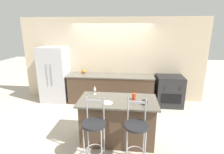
{
  "coord_description": "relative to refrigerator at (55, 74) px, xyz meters",
  "views": [
    {
      "loc": [
        0.61,
        -4.93,
        2.36
      ],
      "look_at": [
        0.15,
        -0.62,
        1.14
      ],
      "focal_mm": 28.0,
      "sensor_mm": 36.0,
      "label": 1
    }
  ],
  "objects": [
    {
      "name": "refrigerator",
      "position": [
        0.0,
        0.0,
        0.0
      ],
      "size": [
        0.85,
        0.73,
        1.79
      ],
      "color": "#BCBCC1",
      "rests_on": "ground_plane"
    },
    {
      "name": "ground_plane",
      "position": [
        1.84,
        -0.36,
        -0.9
      ],
      "size": [
        18.0,
        18.0,
        0.0
      ],
      "primitive_type": "plane",
      "color": "beige"
    },
    {
      "name": "oven_range",
      "position": [
        3.68,
        -0.0,
        -0.43
      ],
      "size": [
        0.8,
        0.72,
        0.94
      ],
      "color": "#28282B",
      "rests_on": "ground_plane"
    },
    {
      "name": "wine_glass",
      "position": [
        1.68,
        -1.72,
        0.19
      ],
      "size": [
        0.07,
        0.07,
        0.2
      ],
      "color": "white",
      "rests_on": "kitchen_island"
    },
    {
      "name": "pumpkin_decoration",
      "position": [
        0.93,
        0.19,
        0.08
      ],
      "size": [
        0.15,
        0.15,
        0.14
      ],
      "color": "orange",
      "rests_on": "back_counter"
    },
    {
      "name": "dinner_plate",
      "position": [
        2.02,
        -2.16,
        0.05
      ],
      "size": [
        0.21,
        0.21,
        0.02
      ],
      "color": "white",
      "rests_on": "kitchen_island"
    },
    {
      "name": "kitchen_island",
      "position": [
        2.22,
        -1.98,
        -0.42
      ],
      "size": [
        1.61,
        0.84,
        0.94
      ],
      "color": "#4C3828",
      "rests_on": "ground_plane"
    },
    {
      "name": "bar_stool_far",
      "position": [
        2.58,
        -2.63,
        -0.25
      ],
      "size": [
        0.42,
        0.42,
        1.2
      ],
      "color": "#99999E",
      "rests_on": "ground_plane"
    },
    {
      "name": "bar_stool_near",
      "position": [
        1.85,
        -2.64,
        -0.25
      ],
      "size": [
        0.42,
        0.42,
        1.2
      ],
      "color": "#99999E",
      "rests_on": "ground_plane"
    },
    {
      "name": "coffee_mug",
      "position": [
        2.73,
        -2.15,
        0.09
      ],
      "size": [
        0.11,
        0.08,
        0.09
      ],
      "color": "#232326",
      "rests_on": "kitchen_island"
    },
    {
      "name": "tumbler_cup",
      "position": [
        2.54,
        -1.94,
        0.11
      ],
      "size": [
        0.08,
        0.08,
        0.14
      ],
      "color": "red",
      "rests_on": "kitchen_island"
    },
    {
      "name": "back_counter",
      "position": [
        1.84,
        0.03,
        -0.43
      ],
      "size": [
        2.72,
        0.71,
        0.92
      ],
      "color": "#4C3828",
      "rests_on": "ground_plane"
    },
    {
      "name": "wall_back",
      "position": [
        1.84,
        0.37,
        0.45
      ],
      "size": [
        6.0,
        0.07,
        2.7
      ],
      "color": "beige",
      "rests_on": "ground_plane"
    },
    {
      "name": "sink_faucet",
      "position": [
        1.84,
        0.24,
        0.16
      ],
      "size": [
        0.02,
        0.13,
        0.22
      ],
      "color": "#ADAFB5",
      "rests_on": "back_counter"
    }
  ]
}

